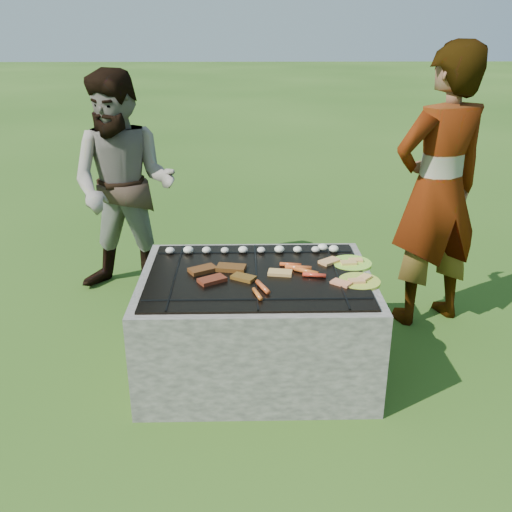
% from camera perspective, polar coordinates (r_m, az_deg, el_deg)
% --- Properties ---
extents(lawn, '(60.00, 60.00, 0.00)m').
position_cam_1_polar(lawn, '(3.48, 0.02, -11.05)').
color(lawn, '#234711').
rests_on(lawn, ground).
extents(fire_pit, '(1.30, 1.00, 0.62)m').
position_cam_1_polar(fire_pit, '(3.33, 0.02, -6.99)').
color(fire_pit, gray).
rests_on(fire_pit, ground).
extents(mushrooms, '(1.06, 0.09, 0.04)m').
position_cam_1_polar(mushrooms, '(3.48, 0.44, 0.67)').
color(mushrooms, beige).
rests_on(mushrooms, fire_pit).
extents(pork_slabs, '(0.39, 0.29, 0.02)m').
position_cam_1_polar(pork_slabs, '(3.18, -3.53, -1.67)').
color(pork_slabs, brown).
rests_on(pork_slabs, fire_pit).
extents(sausages, '(0.41, 0.46, 0.03)m').
position_cam_1_polar(sausages, '(3.14, 3.40, -1.97)').
color(sausages, '#CB5521').
rests_on(sausages, fire_pit).
extents(bread_on_grate, '(0.45, 0.42, 0.02)m').
position_cam_1_polar(bread_on_grate, '(3.22, 5.48, -1.47)').
color(bread_on_grate, tan).
rests_on(bread_on_grate, fire_pit).
extents(plate_far, '(0.32, 0.32, 0.03)m').
position_cam_1_polar(plate_far, '(3.38, 9.50, -0.72)').
color(plate_far, '#CEF73B').
rests_on(plate_far, fire_pit).
extents(plate_near, '(0.29, 0.29, 0.03)m').
position_cam_1_polar(plate_near, '(3.15, 10.31, -2.50)').
color(plate_near, yellow).
rests_on(plate_near, fire_pit).
extents(cook, '(0.78, 0.64, 1.83)m').
position_cam_1_polar(cook, '(3.86, 17.74, 6.25)').
color(cook, gray).
rests_on(cook, ground).
extents(bystander, '(0.89, 0.75, 1.64)m').
position_cam_1_polar(bystander, '(4.26, -13.06, 6.78)').
color(bystander, gray).
rests_on(bystander, ground).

